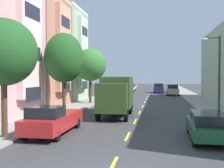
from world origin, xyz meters
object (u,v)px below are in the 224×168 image
Objects in this scene: street_tree_second at (64,58)px; street_tree_third at (90,65)px; parked_hatchback_charcoal at (111,97)px; parked_wagon_white at (132,87)px; parked_wagon_forest at (207,125)px; street_tree_nearest at (4,52)px; parked_wagon_sky at (129,88)px; parked_pickup_red at (53,120)px; parked_suv_champagne at (173,90)px; street_lamp at (217,71)px; delivery_box_truck at (117,94)px; parked_sedan_orange at (171,89)px; moving_navy_sedan at (159,88)px; parked_suv_silver at (122,91)px.

street_tree_third is at bearing 90.00° from street_tree_second.
parked_hatchback_charcoal and parked_wagon_white have the same top height.
street_tree_second is 1.47× the size of parked_wagon_forest.
street_tree_nearest is 0.90× the size of street_tree_second.
street_tree_second is 9.15m from street_tree_third.
parked_wagon_sky is 21.87m from parked_hatchback_charcoal.
parked_pickup_red is (2.03, -7.49, -4.13)m from street_tree_second.
parked_suv_champagne is 16.76m from parked_hatchback_charcoal.
street_lamp reaches higher than delivery_box_truck.
street_tree_nearest is 1.57× the size of parked_hatchback_charcoal.
street_tree_third is 1.45× the size of parked_sedan_orange.
street_lamp is at bearing -51.95° from parked_hatchback_charcoal.
moving_navy_sedan is (8.20, 41.54, -3.65)m from street_tree_nearest.
delivery_box_truck is (4.59, -8.77, -2.84)m from street_tree_third.
street_tree_third is at bearing 139.05° from street_lamp.
parked_suv_champagne reaches higher than parked_wagon_sky.
street_tree_nearest is 14.51m from street_lamp.
parked_sedan_orange is 0.94× the size of parked_suv_silver.
parked_wagon_white is (-0.17, 18.08, -0.18)m from parked_suv_silver.
parked_wagon_sky is (2.20, 24.13, -3.93)m from street_tree_third.
moving_navy_sedan is at bearing 75.79° from street_tree_second.
street_tree_second is at bearing -95.79° from parked_suv_silver.
street_lamp reaches higher than parked_suv_silver.
street_tree_third is at bearing 122.63° from parked_wagon_forest.
street_tree_second is 22.00m from parked_suv_silver.
parked_sedan_orange is at bearing 79.71° from delivery_box_truck.
street_lamp is at bearing 29.90° from parked_pickup_red.
street_tree_third is 5.07m from parked_hatchback_charcoal.
parked_wagon_white is (2.01, 48.76, -3.84)m from street_tree_nearest.
parked_suv_champagne is (10.61, 35.04, -3.65)m from street_tree_nearest.
street_tree_second is 1.74× the size of parked_hatchback_charcoal.
street_tree_second is at bearing -175.35° from delivery_box_truck.
moving_navy_sedan is at bearing 78.83° from street_tree_nearest.
parked_hatchback_charcoal is (-0.01, -21.87, -0.05)m from parked_wagon_sky.
parked_wagon_forest is 1.01× the size of parked_wagon_sky.
parked_suv_silver is at bearing 84.21° from street_tree_second.
delivery_box_truck is at bearing 64.24° from street_tree_nearest.
parked_suv_champagne is 1.00× the size of moving_navy_sedan.
street_tree_second reaches higher than parked_suv_silver.
street_lamp is 36.63m from parked_sedan_orange.
parked_wagon_forest is at bearing -105.78° from street_lamp.
parked_wagon_white is (-8.60, 13.72, -0.18)m from parked_suv_champagne.
parked_wagon_forest is (0.04, -33.39, -0.18)m from parked_suv_champagne.
street_lamp is 0.86× the size of delivery_box_truck.
moving_navy_sedan is (-2.41, 6.50, 0.00)m from parked_suv_champagne.
parked_wagon_forest is at bearing -65.87° from parked_hatchback_charcoal.
street_tree_nearest reaches higher than parked_wagon_sky.
moving_navy_sedan is (-2.67, -2.52, 0.24)m from parked_sedan_orange.
street_tree_second is at bearing -107.29° from parked_sedan_orange.
street_tree_third is at bearing 117.64° from delivery_box_truck.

